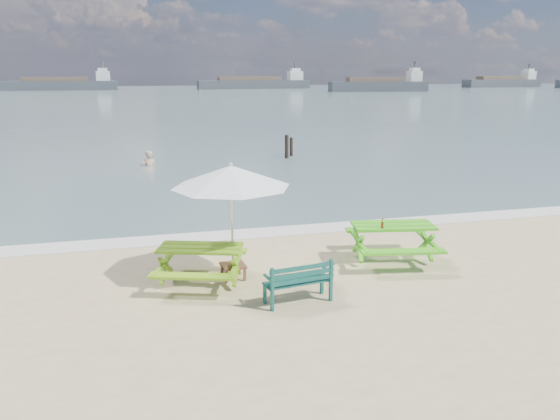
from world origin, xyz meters
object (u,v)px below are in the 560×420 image
object	(u,v)px
picnic_table_left	(201,266)
side_table	(233,271)
park_bench	(298,290)
beer_bottle	(382,225)
picnic_table_right	(392,243)
patio_umbrella	(231,176)
swimmer	(149,171)

from	to	relation	value
picnic_table_left	side_table	size ratio (longest dim) A/B	4.36
park_bench	beer_bottle	xyz separation A→B (m)	(2.29, 1.40, 0.68)
park_bench	picnic_table_left	bearing A→B (deg)	140.05
picnic_table_left	picnic_table_right	bearing A→B (deg)	3.92
park_bench	patio_umbrella	size ratio (longest dim) A/B	0.51
picnic_table_left	park_bench	distance (m)	2.09
picnic_table_left	side_table	world-z (taller)	picnic_table_left
park_bench	side_table	size ratio (longest dim) A/B	2.54
beer_bottle	picnic_table_left	bearing A→B (deg)	-179.02
park_bench	swimmer	xyz separation A→B (m)	(-2.23, 16.08, -0.50)
picnic_table_left	swimmer	xyz separation A→B (m)	(-0.63, 14.74, -0.64)
picnic_table_right	swimmer	xyz separation A→B (m)	(-4.89, 14.45, -0.67)
patio_umbrella	swimmer	size ratio (longest dim) A/B	1.35
picnic_table_right	beer_bottle	distance (m)	0.67
side_table	picnic_table_right	bearing A→B (deg)	2.87
beer_bottle	park_bench	bearing A→B (deg)	-148.46
picnic_table_left	swimmer	world-z (taller)	picnic_table_left
picnic_table_right	patio_umbrella	size ratio (longest dim) A/B	0.89
picnic_table_left	picnic_table_right	xyz separation A→B (m)	(4.25, 0.29, 0.03)
picnic_table_right	swimmer	world-z (taller)	picnic_table_right
picnic_table_left	beer_bottle	world-z (taller)	beer_bottle
patio_umbrella	side_table	bearing A→B (deg)	90.00
picnic_table_left	patio_umbrella	xyz separation A→B (m)	(0.66, 0.11, 1.74)
picnic_table_left	park_bench	world-z (taller)	picnic_table_left
patio_umbrella	swimmer	bearing A→B (deg)	95.04
picnic_table_right	beer_bottle	size ratio (longest dim) A/B	9.84
park_bench	swimmer	size ratio (longest dim) A/B	0.69
patio_umbrella	swimmer	world-z (taller)	patio_umbrella
picnic_table_left	side_table	distance (m)	0.70
picnic_table_left	side_table	bearing A→B (deg)	9.56
side_table	swimmer	world-z (taller)	swimmer
picnic_table_left	patio_umbrella	world-z (taller)	patio_umbrella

